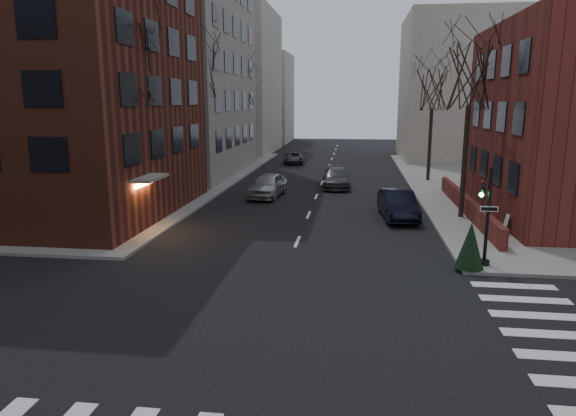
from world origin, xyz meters
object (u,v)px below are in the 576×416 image
at_px(traffic_signal, 486,223).
at_px(streetlamp_far, 252,124).
at_px(tree_left_b, 200,70).
at_px(car_lane_silver, 268,185).
at_px(car_lane_gray, 336,178).
at_px(evergreen_shrub, 470,245).
at_px(tree_right_a, 471,76).
at_px(tree_right_b, 433,89).
at_px(car_lane_far, 293,158).
at_px(tree_left_c, 242,87).
at_px(parked_sedan, 398,205).
at_px(sandwich_board, 510,223).
at_px(tree_left_a, 131,65).
at_px(streetlamp_near, 194,138).

xyz_separation_m(traffic_signal, streetlamp_far, (-16.14, 33.01, 2.33)).
distance_m(tree_left_b, car_lane_silver, 10.04).
xyz_separation_m(streetlamp_far, car_lane_gray, (9.44, -13.93, -3.49)).
height_order(streetlamp_far, evergreen_shrub, streetlamp_far).
xyz_separation_m(tree_right_a, car_lane_silver, (-12.21, 5.43, -7.18)).
xyz_separation_m(tree_right_a, streetlamp_far, (-17.00, 24.00, -3.79)).
relative_size(tree_right_b, streetlamp_far, 1.46).
xyz_separation_m(car_lane_silver, evergreen_shrub, (10.71, -14.93, 0.24)).
bearing_deg(tree_right_b, streetlamp_far, 149.53).
bearing_deg(tree_left_b, tree_right_b, 18.82).
relative_size(tree_right_a, car_lane_far, 2.21).
height_order(tree_left_c, parked_sedan, tree_left_c).
distance_m(tree_right_b, sandwich_board, 18.88).
distance_m(car_lane_silver, car_lane_gray, 6.56).
xyz_separation_m(tree_right_b, car_lane_far, (-12.75, 11.13, -6.98)).
bearing_deg(traffic_signal, car_lane_silver, 128.16).
bearing_deg(tree_left_b, evergreen_shrub, -47.39).
bearing_deg(tree_right_b, tree_left_c, 155.56).
bearing_deg(parked_sedan, tree_right_b, 70.27).
xyz_separation_m(tree_left_c, car_lane_silver, (5.39, -16.57, -7.18)).
relative_size(streetlamp_far, car_lane_far, 1.43).
bearing_deg(traffic_signal, evergreen_shrub, -142.18).
xyz_separation_m(traffic_signal, car_lane_far, (-11.89, 34.14, -1.30)).
height_order(tree_left_a, car_lane_far, tree_left_a).
distance_m(traffic_signal, evergreen_shrub, 1.15).
relative_size(car_lane_gray, car_lane_far, 1.18).
bearing_deg(tree_left_c, tree_right_a, -51.34).
bearing_deg(traffic_signal, tree_right_a, 84.53).
bearing_deg(car_lane_far, car_lane_gray, -78.91).
bearing_deg(streetlamp_near, tree_left_b, 98.53).
height_order(car_lane_gray, sandwich_board, car_lane_gray).
height_order(tree_left_b, tree_right_a, tree_left_b).
bearing_deg(evergreen_shrub, car_lane_gray, 107.21).
bearing_deg(streetlamp_far, evergreen_shrub, -65.17).
bearing_deg(car_lane_silver, traffic_signal, -46.22).
height_order(streetlamp_far, sandwich_board, streetlamp_far).
bearing_deg(sandwich_board, streetlamp_near, 160.17).
bearing_deg(streetlamp_far, sandwich_board, -55.76).
height_order(tree_right_b, car_lane_gray, tree_right_b).
height_order(streetlamp_near, car_lane_gray, streetlamp_near).
bearing_deg(car_lane_silver, tree_left_b, 160.17).
height_order(traffic_signal, streetlamp_far, streetlamp_far).
xyz_separation_m(tree_left_a, tree_left_c, (0.00, 26.00, -0.44)).
distance_m(tree_right_a, streetlamp_near, 17.87).
bearing_deg(parked_sedan, traffic_signal, -78.01).
height_order(tree_left_b, tree_left_c, tree_left_b).
relative_size(streetlamp_far, sandwich_board, 6.53).
relative_size(tree_left_c, streetlamp_far, 1.55).
bearing_deg(car_lane_far, tree_right_b, -49.05).
relative_size(traffic_signal, tree_right_b, 0.44).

